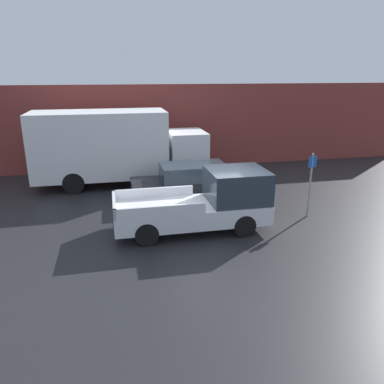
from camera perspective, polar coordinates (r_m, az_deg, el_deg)
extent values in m
plane|color=#232326|center=(12.95, 3.32, -5.17)|extent=(60.00, 60.00, 0.00)
cube|color=brown|center=(20.53, -3.04, 9.89)|extent=(28.00, 0.15, 4.44)
cube|color=silver|center=(12.41, -0.16, -3.08)|extent=(5.04, 1.95, 0.60)
cube|color=#28333D|center=(12.54, 6.83, 1.04)|extent=(1.91, 1.83, 1.06)
cube|color=silver|center=(12.95, -5.93, -0.09)|extent=(2.77, 0.10, 0.33)
cube|color=silver|center=(11.21, -4.85, -2.94)|extent=(2.77, 0.10, 0.33)
cube|color=silver|center=(12.01, -11.76, -1.83)|extent=(0.10, 1.95, 0.33)
cylinder|color=black|center=(13.66, 5.51, -2.34)|extent=(0.73, 0.26, 0.73)
cylinder|color=black|center=(12.15, 7.95, -5.07)|extent=(0.73, 0.26, 0.73)
cylinder|color=black|center=(13.09, -7.66, -3.33)|extent=(0.73, 0.26, 0.73)
cylinder|color=black|center=(11.51, -6.92, -6.36)|extent=(0.73, 0.26, 0.73)
cube|color=black|center=(15.24, -0.34, 0.84)|extent=(4.71, 1.83, 0.61)
cube|color=#28333D|center=(15.10, 0.19, 3.10)|extent=(2.59, 1.61, 0.62)
cylinder|color=black|center=(16.41, 4.08, 1.13)|extent=(0.70, 0.22, 0.70)
cylinder|color=black|center=(14.93, 5.81, -0.64)|extent=(0.70, 0.22, 0.70)
cylinder|color=black|center=(15.87, -6.11, 0.48)|extent=(0.70, 0.22, 0.70)
cylinder|color=black|center=(14.33, -5.39, -1.42)|extent=(0.70, 0.22, 0.70)
cube|color=white|center=(18.07, -0.86, 6.20)|extent=(1.72, 2.32, 1.93)
cube|color=white|center=(17.64, -13.80, 7.09)|extent=(5.96, 2.45, 2.95)
cylinder|color=black|center=(19.26, -2.41, 4.05)|extent=(0.93, 0.30, 0.93)
cylinder|color=black|center=(17.19, -1.15, 2.35)|extent=(0.93, 0.30, 0.93)
cylinder|color=black|center=(19.08, -17.07, 3.13)|extent=(0.93, 0.30, 0.93)
cylinder|color=black|center=(16.99, -17.59, 1.31)|extent=(0.93, 0.30, 0.93)
cylinder|color=gray|center=(14.05, 17.53, 0.95)|extent=(0.07, 0.07, 2.35)
cube|color=blue|center=(13.81, 17.91, 4.40)|extent=(0.30, 0.02, 0.40)
cube|color=red|center=(20.34, -7.09, 4.70)|extent=(0.45, 0.40, 0.95)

